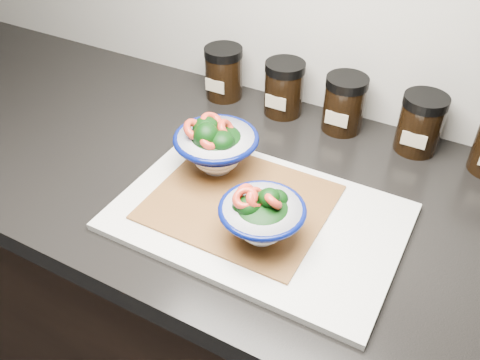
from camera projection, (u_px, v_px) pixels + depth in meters
The scene contains 10 objects.
cabinet at pixel (291, 357), 1.15m from camera, with size 3.43×0.58×0.86m, color black.
countertop at pixel (308, 211), 0.86m from camera, with size 3.50×0.60×0.04m, color black.
cutting_board at pixel (258, 217), 0.82m from camera, with size 0.45×0.30×0.01m, color silver.
bamboo_mat at pixel (240, 202), 0.83m from camera, with size 0.28×0.24×0.00m, color brown.
bowl_left at pixel (215, 146), 0.87m from camera, with size 0.15×0.15×0.10m.
bowl_right at pixel (261, 216), 0.74m from camera, with size 0.13×0.13×0.10m.
spice_jar_a at pixel (224, 73), 1.09m from camera, with size 0.08×0.08×0.11m.
spice_jar_b at pixel (284, 88), 1.04m from camera, with size 0.08×0.08×0.11m.
spice_jar_c at pixel (344, 104), 0.99m from camera, with size 0.08×0.08×0.11m.
spice_jar_d at pixel (420, 123), 0.94m from camera, with size 0.08×0.08×0.11m.
Camera 1 is at (0.20, 0.83, 1.47)m, focal length 38.00 mm.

